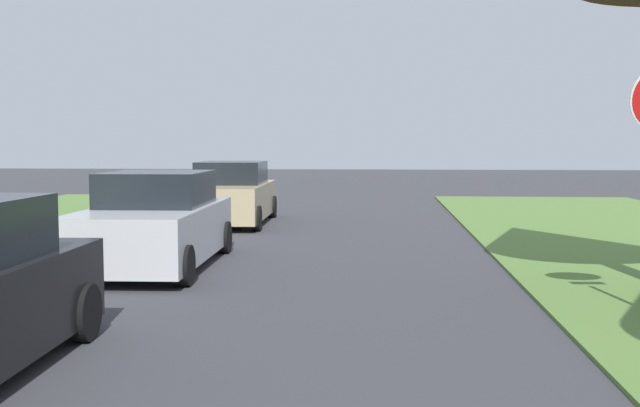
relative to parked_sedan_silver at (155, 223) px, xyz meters
The scene contains 2 objects.
parked_sedan_silver is the anchor object (origin of this frame).
parked_sedan_tan 6.87m from the parked_sedan_silver, 90.68° to the left, with size 2.06×4.45×1.57m.
Camera 1 is at (1.60, 1.00, 2.06)m, focal length 43.20 mm.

